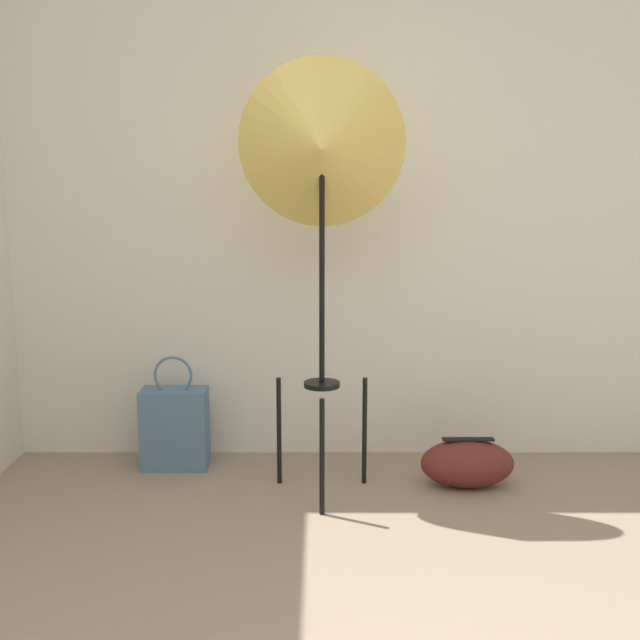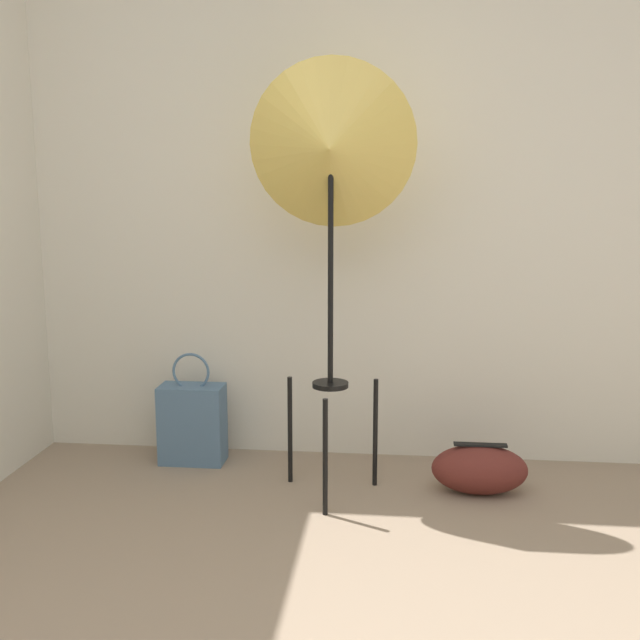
% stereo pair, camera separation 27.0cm
% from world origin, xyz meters
% --- Properties ---
extents(wall_back, '(8.00, 0.05, 2.60)m').
position_xyz_m(wall_back, '(0.00, 2.39, 1.30)').
color(wall_back, beige).
rests_on(wall_back, ground_plane).
extents(photo_umbrella, '(0.66, 0.35, 1.73)m').
position_xyz_m(photo_umbrella, '(-0.02, 1.89, 1.37)').
color(photo_umbrella, black).
rests_on(photo_umbrella, ground_plane).
extents(tote_bag, '(0.29, 0.15, 0.51)m').
position_xyz_m(tote_bag, '(-0.68, 2.18, 0.18)').
color(tote_bag, slate).
rests_on(tote_bag, ground_plane).
extents(duffel_bag, '(0.39, 0.20, 0.21)m').
position_xyz_m(duffel_bag, '(0.59, 1.95, 0.10)').
color(duffel_bag, '#5B231E').
rests_on(duffel_bag, ground_plane).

